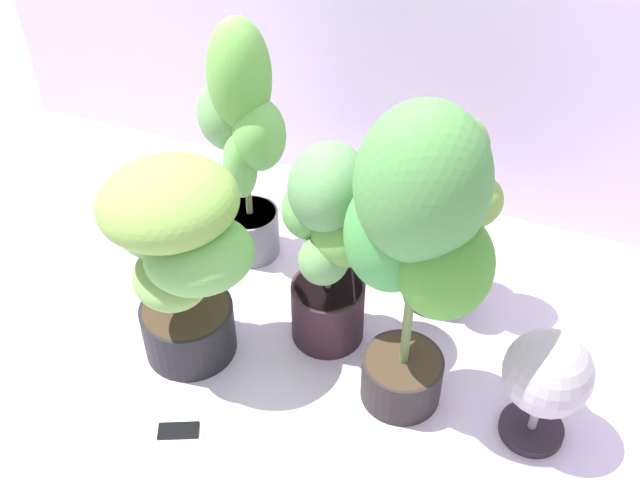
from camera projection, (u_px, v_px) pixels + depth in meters
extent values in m
plane|color=silver|center=(310.00, 348.00, 2.44)|extent=(8.00, 8.00, 0.00)
cylinder|color=#2F1C22|center=(328.00, 310.00, 2.42)|extent=(0.23, 0.23, 0.21)
cylinder|color=#3B2D23|center=(328.00, 288.00, 2.35)|extent=(0.21, 0.21, 0.02)
cylinder|color=#5E7A40|center=(329.00, 233.00, 2.21)|extent=(0.02, 0.02, 0.42)
ellipsoid|color=#5C8F54|center=(329.00, 187.00, 2.10)|extent=(0.25, 0.26, 0.25)
ellipsoid|color=#5D9C4E|center=(310.00, 209.00, 2.20)|extent=(0.21, 0.22, 0.17)
ellipsoid|color=#5E993E|center=(347.00, 233.00, 2.16)|extent=(0.28, 0.28, 0.18)
ellipsoid|color=#659855|center=(324.00, 259.00, 2.19)|extent=(0.20, 0.20, 0.16)
cylinder|color=#282222|center=(401.00, 377.00, 2.26)|extent=(0.23, 0.23, 0.15)
cylinder|color=#3E2F1F|center=(403.00, 362.00, 2.21)|extent=(0.21, 0.21, 0.02)
cylinder|color=#5F793E|center=(413.00, 269.00, 1.97)|extent=(0.03, 0.03, 0.71)
ellipsoid|color=#4B8942|center=(423.00, 184.00, 1.79)|extent=(0.42, 0.41, 0.42)
ellipsoid|color=#429142|center=(393.00, 233.00, 1.94)|extent=(0.31, 0.30, 0.34)
ellipsoid|color=#488C2F|center=(445.00, 266.00, 1.90)|extent=(0.30, 0.31, 0.29)
cylinder|color=black|center=(189.00, 328.00, 2.38)|extent=(0.28, 0.28, 0.18)
cylinder|color=#3E2E1E|center=(186.00, 310.00, 2.33)|extent=(0.26, 0.26, 0.02)
cylinder|color=olive|center=(176.00, 251.00, 2.17)|extent=(0.02, 0.02, 0.46)
ellipsoid|color=#79A446|center=(168.00, 202.00, 2.06)|extent=(0.51, 0.51, 0.21)
ellipsoid|color=#6FAD59|center=(158.00, 226.00, 2.17)|extent=(0.28, 0.26, 0.16)
ellipsoid|color=#6BAA53|center=(199.00, 255.00, 2.11)|extent=(0.40, 0.39, 0.18)
ellipsoid|color=#74A64E|center=(171.00, 278.00, 2.16)|extent=(0.31, 0.31, 0.15)
cylinder|color=slate|center=(251.00, 232.00, 2.72)|extent=(0.19, 0.19, 0.17)
cylinder|color=#452C1D|center=(250.00, 214.00, 2.66)|extent=(0.18, 0.18, 0.02)
cylinder|color=olive|center=(244.00, 139.00, 2.46)|extent=(0.02, 0.02, 0.59)
ellipsoid|color=#66A947|center=(239.00, 76.00, 2.31)|extent=(0.27, 0.27, 0.37)
ellipsoid|color=#699F59|center=(227.00, 114.00, 2.44)|extent=(0.27, 0.26, 0.24)
ellipsoid|color=#6BB152|center=(259.00, 135.00, 2.39)|extent=(0.23, 0.23, 0.24)
ellipsoid|color=#6BB252|center=(240.00, 165.00, 2.46)|extent=(0.16, 0.16, 0.25)
cylinder|color=#262B1D|center=(436.00, 280.00, 2.55)|extent=(0.21, 0.21, 0.16)
cylinder|color=#3B2E19|center=(438.00, 264.00, 2.50)|extent=(0.19, 0.19, 0.02)
cylinder|color=olive|center=(447.00, 201.00, 2.33)|extent=(0.02, 0.02, 0.49)
ellipsoid|color=#5C8C41|center=(454.00, 149.00, 2.21)|extent=(0.23, 0.21, 0.23)
ellipsoid|color=olive|center=(431.00, 176.00, 2.33)|extent=(0.25, 0.25, 0.18)
ellipsoid|color=#719A43|center=(475.00, 202.00, 2.27)|extent=(0.22, 0.22, 0.17)
ellipsoid|color=olive|center=(443.00, 230.00, 2.31)|extent=(0.15, 0.13, 0.14)
cube|color=white|center=(179.00, 431.00, 2.21)|extent=(0.16, 0.12, 0.01)
cube|color=black|center=(178.00, 430.00, 2.20)|extent=(0.13, 0.10, 0.00)
cylinder|color=#271F26|center=(531.00, 429.00, 2.20)|extent=(0.18, 0.18, 0.03)
cylinder|color=#A49CA5|center=(536.00, 414.00, 2.15)|extent=(0.02, 0.02, 0.12)
sphere|color=#A49CA5|center=(548.00, 373.00, 2.04)|extent=(0.33, 0.33, 0.24)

